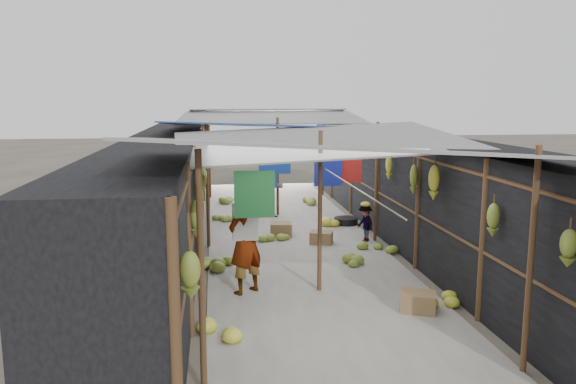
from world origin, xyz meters
name	(u,v)px	position (x,y,z in m)	size (l,w,h in m)	color
ground	(369,383)	(0.00, 0.00, 0.00)	(80.00, 80.00, 0.00)	#6B6356
aisle_slab	(290,238)	(0.00, 6.50, 0.01)	(3.60, 16.00, 0.02)	#9E998E
stall_left	(165,190)	(-2.70, 6.50, 1.15)	(1.40, 15.00, 2.30)	black
stall_right	(408,185)	(2.70, 6.50, 1.15)	(1.40, 15.00, 2.30)	black
crate_near	(321,238)	(0.59, 5.91, 0.14)	(0.46, 0.37, 0.28)	olive
crate_mid	(418,302)	(1.27, 1.92, 0.15)	(0.50, 0.40, 0.30)	olive
crate_back	(281,230)	(-0.18, 6.72, 0.15)	(0.49, 0.40, 0.31)	olive
black_basin	(346,221)	(1.55, 7.68, 0.09)	(0.59, 0.59, 0.18)	black
vendor_elderly	(245,241)	(-1.19, 3.04, 0.87)	(0.63, 0.41, 1.73)	white
shopper_blue	(269,188)	(-0.25, 8.76, 0.78)	(0.76, 0.59, 1.55)	#2043A3
vendor_seated	(365,223)	(1.57, 5.98, 0.41)	(0.53, 0.31, 0.83)	#504B46
market_canopy	(290,130)	(0.02, 6.83, 2.40)	(5.62, 15.20, 2.77)	brown
hanging_bananas	(287,166)	(-0.09, 6.39, 1.64)	(3.95, 14.16, 0.80)	olive
floor_bananas	(299,243)	(0.06, 5.53, 0.15)	(3.89, 10.04, 0.35)	olive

